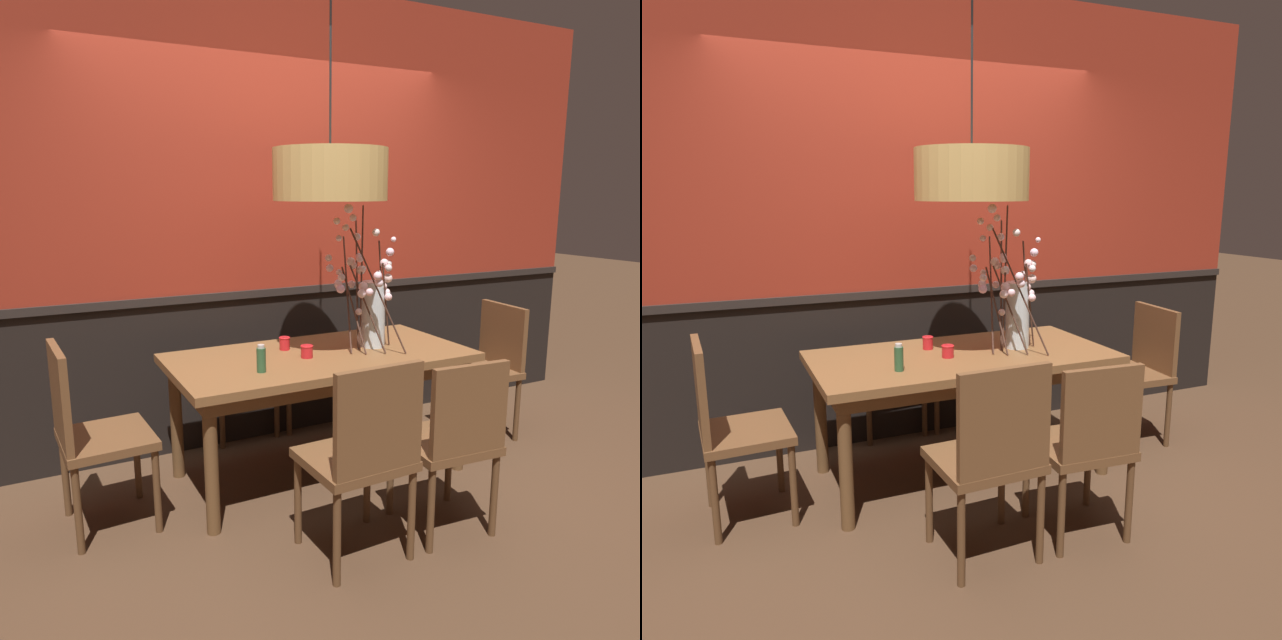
{
  "view_description": "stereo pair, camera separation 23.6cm",
  "coord_description": "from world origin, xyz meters",
  "views": [
    {
      "loc": [
        -1.54,
        -2.98,
        1.66
      ],
      "look_at": [
        0.0,
        0.0,
        0.94
      ],
      "focal_mm": 33.5,
      "sensor_mm": 36.0,
      "label": 1
    },
    {
      "loc": [
        -1.32,
        -3.08,
        1.66
      ],
      "look_at": [
        0.0,
        0.0,
        0.94
      ],
      "focal_mm": 33.5,
      "sensor_mm": 36.0,
      "label": 2
    }
  ],
  "objects": [
    {
      "name": "candle_holder_nearer_edge",
      "position": [
        -0.11,
        -0.05,
        0.78
      ],
      "size": [
        0.07,
        0.07,
        0.07
      ],
      "color": "red",
      "rests_on": "dining_table"
    },
    {
      "name": "back_wall",
      "position": [
        0.0,
        0.74,
        1.46
      ],
      "size": [
        5.28,
        0.14,
        2.94
      ],
      "color": "black",
      "rests_on": "ground"
    },
    {
      "name": "pendant_lamp",
      "position": [
        0.03,
        -0.06,
        1.76
      ],
      "size": [
        0.62,
        0.62,
        1.32
      ],
      "color": "tan"
    },
    {
      "name": "chair_far_side_left",
      "position": [
        -0.22,
        0.84,
        0.51
      ],
      "size": [
        0.46,
        0.4,
        0.89
      ],
      "color": "brown",
      "rests_on": "ground"
    },
    {
      "name": "chair_near_side_left",
      "position": [
        -0.23,
        -0.87,
        0.54
      ],
      "size": [
        0.47,
        0.44,
        0.96
      ],
      "color": "brown",
      "rests_on": "ground"
    },
    {
      "name": "chair_far_side_right",
      "position": [
        0.26,
        0.84,
        0.52
      ],
      "size": [
        0.45,
        0.43,
        0.93
      ],
      "color": "brown",
      "rests_on": "ground"
    },
    {
      "name": "chair_head_west_end",
      "position": [
        -1.28,
        -0.02,
        0.54
      ],
      "size": [
        0.45,
        0.48,
        0.95
      ],
      "color": "brown",
      "rests_on": "ground"
    },
    {
      "name": "condiment_bottle",
      "position": [
        -0.44,
        -0.19,
        0.82
      ],
      "size": [
        0.05,
        0.05,
        0.15
      ],
      "color": "#2D5633",
      "rests_on": "dining_table"
    },
    {
      "name": "ground_plane",
      "position": [
        0.0,
        0.0,
        0.0
      ],
      "size": [
        24.0,
        24.0,
        0.0
      ],
      "primitive_type": "plane",
      "color": "#4C3321"
    },
    {
      "name": "chair_head_east_end",
      "position": [
        1.31,
        0.01,
        0.52
      ],
      "size": [
        0.44,
        0.48,
        0.91
      ],
      "color": "brown",
      "rests_on": "ground"
    },
    {
      "name": "dining_table",
      "position": [
        0.0,
        0.0,
        0.66
      ],
      "size": [
        1.73,
        0.87,
        0.75
      ],
      "color": "brown",
      "rests_on": "ground"
    },
    {
      "name": "candle_holder_nearer_center",
      "position": [
        -0.15,
        0.17,
        0.79
      ],
      "size": [
        0.07,
        0.07,
        0.08
      ],
      "color": "red",
      "rests_on": "dining_table"
    },
    {
      "name": "vase_with_blossoms",
      "position": [
        0.33,
        -0.01,
        1.01
      ],
      "size": [
        0.39,
        0.53,
        0.85
      ],
      "color": "silver",
      "rests_on": "dining_table"
    },
    {
      "name": "chair_near_side_right",
      "position": [
        0.27,
        -0.87,
        0.51
      ],
      "size": [
        0.45,
        0.47,
        0.9
      ],
      "color": "brown",
      "rests_on": "ground"
    }
  ]
}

